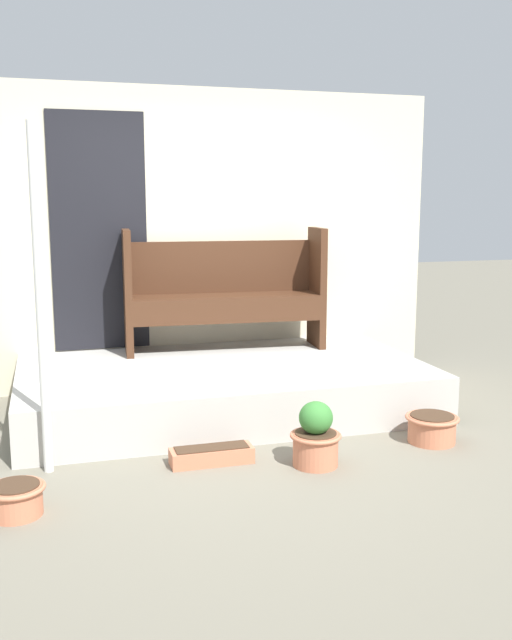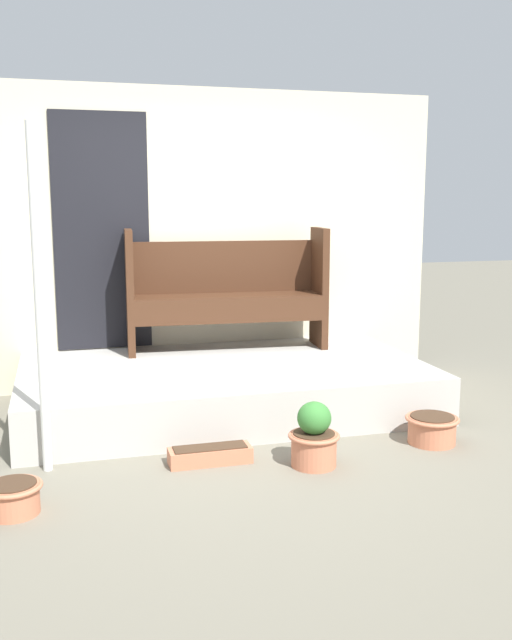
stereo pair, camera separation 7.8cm
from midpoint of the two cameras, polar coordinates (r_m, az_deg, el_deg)
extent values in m
plane|color=#706B5B|center=(4.90, -0.40, -10.09)|extent=(24.00, 24.00, 0.00)
cube|color=#B2AFA8|center=(5.67, -2.12, -5.39)|extent=(3.14, 1.75, 0.36)
cube|color=beige|center=(6.37, -4.08, 6.47)|extent=(4.34, 0.06, 2.60)
cube|color=black|center=(6.21, -11.89, 6.88)|extent=(0.80, 0.02, 2.00)
cylinder|color=silver|center=(4.42, -16.46, 1.36)|extent=(0.06, 0.06, 2.10)
cube|color=#422616|center=(6.03, -9.69, 2.20)|extent=(0.09, 0.40, 1.04)
cube|color=#422616|center=(6.29, 5.44, 2.61)|extent=(0.09, 0.40, 1.04)
cube|color=#422616|center=(6.12, -1.96, 1.83)|extent=(1.61, 0.51, 0.04)
cube|color=#422616|center=(5.95, -1.66, 0.56)|extent=(1.58, 0.14, 0.17)
cube|color=#422616|center=(6.26, -2.25, 4.28)|extent=(1.58, 0.15, 0.45)
cylinder|color=#C67251|center=(4.11, -18.33, -13.44)|extent=(0.28, 0.28, 0.16)
torus|color=#C67251|center=(4.08, -18.38, -12.53)|extent=(0.32, 0.32, 0.02)
cylinder|color=#422D1E|center=(4.08, -18.39, -12.33)|extent=(0.25, 0.25, 0.01)
cylinder|color=#C67251|center=(4.56, 5.14, -10.30)|extent=(0.28, 0.28, 0.21)
torus|color=#C67251|center=(4.53, 5.16, -9.20)|extent=(0.33, 0.33, 0.02)
cylinder|color=#422D1E|center=(4.52, 5.16, -9.01)|extent=(0.26, 0.26, 0.01)
ellipsoid|color=#387A33|center=(4.49, 5.18, -7.82)|extent=(0.21, 0.21, 0.21)
cylinder|color=#C67251|center=(5.10, 14.32, -8.52)|extent=(0.32, 0.32, 0.19)
torus|color=#C67251|center=(5.07, 14.36, -7.66)|extent=(0.37, 0.37, 0.02)
cylinder|color=#422D1E|center=(5.07, 14.37, -7.48)|extent=(0.30, 0.30, 0.01)
cube|color=#C67251|center=(4.61, -3.20, -10.76)|extent=(0.53, 0.17, 0.10)
cube|color=#422D1E|center=(4.59, -3.21, -10.12)|extent=(0.46, 0.14, 0.01)
camera|label=1|loc=(0.04, -89.55, 0.08)|focal=40.00mm
camera|label=2|loc=(0.04, 90.45, -0.08)|focal=40.00mm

